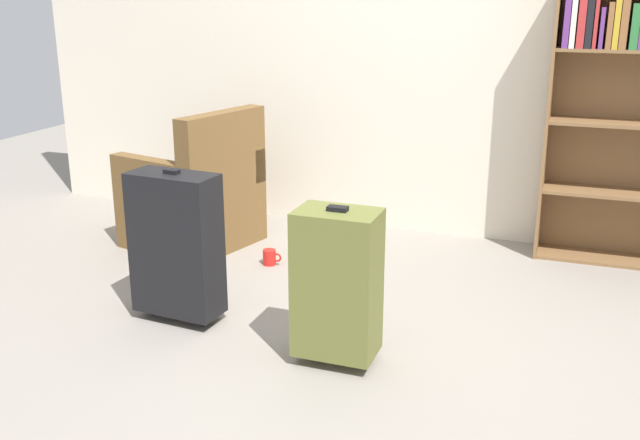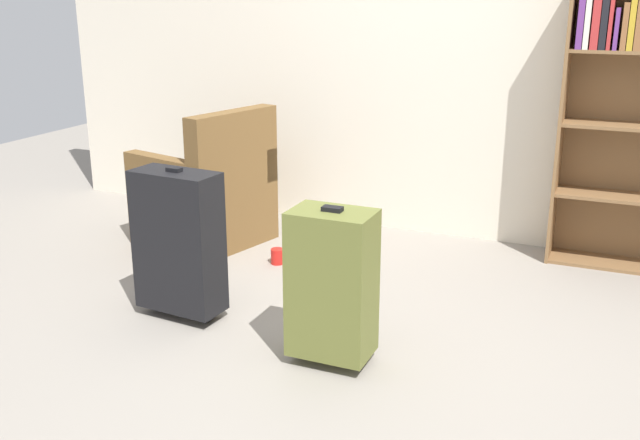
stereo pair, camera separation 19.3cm
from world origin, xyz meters
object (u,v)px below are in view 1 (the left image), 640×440
(mug, at_px, (270,257))
(suitcase_olive, at_px, (337,283))
(suitcase_black, at_px, (176,244))
(armchair, at_px, (196,198))

(mug, height_order, suitcase_olive, suitcase_olive)
(mug, height_order, suitcase_black, suitcase_black)
(suitcase_black, relative_size, suitcase_olive, 1.07)
(armchair, xyz_separation_m, suitcase_black, (0.49, -1.07, 0.09))
(mug, relative_size, suitcase_black, 0.15)
(armchair, bearing_deg, suitcase_olive, -41.48)
(armchair, relative_size, suitcase_olive, 1.23)
(suitcase_black, xyz_separation_m, suitcase_olive, (0.89, -0.15, -0.03))
(suitcase_black, bearing_deg, armchair, 114.52)
(armchair, xyz_separation_m, mug, (0.61, -0.20, -0.27))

